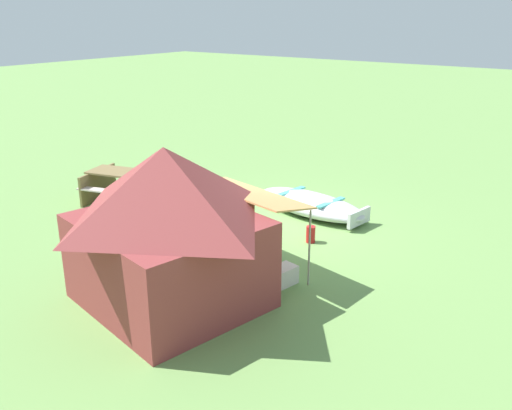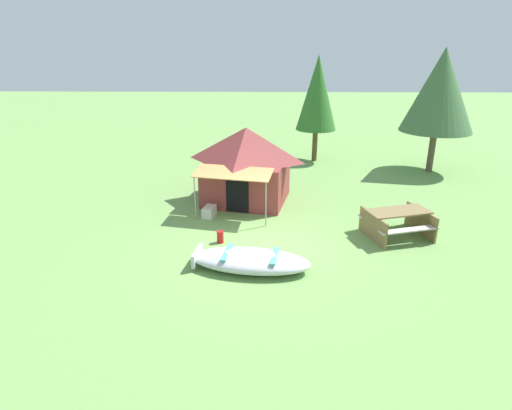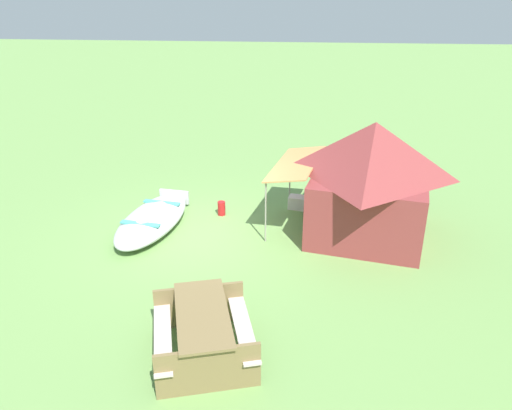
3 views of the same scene
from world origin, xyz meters
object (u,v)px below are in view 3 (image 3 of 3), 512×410
(picnic_table, at_px, (203,329))
(beached_rowboat, at_px, (152,219))
(fuel_can, at_px, (222,208))
(cooler_box, at_px, (300,203))
(canvas_cabin_tent, at_px, (370,177))

(picnic_table, bearing_deg, beached_rowboat, -154.03)
(beached_rowboat, xyz_separation_m, picnic_table, (4.19, 2.04, 0.26))
(fuel_can, bearing_deg, cooler_box, 105.78)
(beached_rowboat, xyz_separation_m, cooler_box, (-1.45, 3.46, -0.07))
(canvas_cabin_tent, distance_m, picnic_table, 5.44)
(canvas_cabin_tent, xyz_separation_m, cooler_box, (-1.15, -1.52, -1.20))
(beached_rowboat, bearing_deg, canvas_cabin_tent, 93.41)
(beached_rowboat, xyz_separation_m, canvas_cabin_tent, (-0.30, 4.99, 1.12))
(beached_rowboat, distance_m, cooler_box, 3.76)
(canvas_cabin_tent, relative_size, cooler_box, 6.62)
(canvas_cabin_tent, xyz_separation_m, picnic_table, (4.49, -2.95, -0.86))
(cooler_box, height_order, fuel_can, fuel_can)
(canvas_cabin_tent, bearing_deg, beached_rowboat, -86.59)
(picnic_table, bearing_deg, cooler_box, 165.82)
(picnic_table, bearing_deg, canvas_cabin_tent, 146.68)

